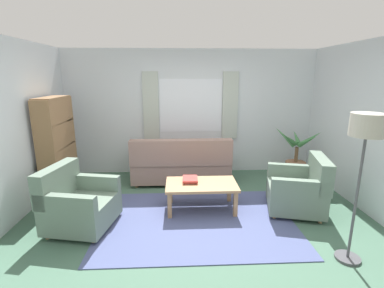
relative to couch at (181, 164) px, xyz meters
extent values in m
plane|color=#476B56|center=(0.22, -1.56, -0.37)|extent=(6.24, 6.24, 0.00)
cube|color=silver|center=(0.22, 0.70, 0.93)|extent=(5.32, 0.12, 2.60)
cube|color=white|center=(0.22, 0.64, 1.08)|extent=(1.30, 0.01, 1.10)
cube|color=#B2BCB2|center=(-0.61, 0.61, 1.08)|extent=(0.32, 0.06, 1.40)
cube|color=#B2BCB2|center=(1.05, 0.61, 1.08)|extent=(0.32, 0.06, 1.40)
cube|color=#4C5684|center=(0.22, -1.56, -0.36)|extent=(2.76, 1.99, 0.01)
cube|color=gray|center=(0.00, 0.07, -0.12)|extent=(1.90, 0.80, 0.38)
cube|color=gray|center=(0.00, -0.25, 0.31)|extent=(1.90, 0.20, 0.48)
cube|color=gray|center=(0.87, 0.07, 0.19)|extent=(0.16, 0.80, 0.24)
cube|color=gray|center=(-0.87, 0.07, 0.19)|extent=(0.16, 0.80, 0.24)
cylinder|color=#A87F56|center=(0.85, 0.37, -0.34)|extent=(0.06, 0.06, 0.06)
cylinder|color=#A87F56|center=(-0.85, 0.37, -0.34)|extent=(0.06, 0.06, 0.06)
cylinder|color=#A87F56|center=(0.85, -0.23, -0.34)|extent=(0.06, 0.06, 0.06)
cylinder|color=#A87F56|center=(-0.85, -0.23, -0.34)|extent=(0.06, 0.06, 0.06)
cube|color=slate|center=(-1.38, -1.64, -0.13)|extent=(0.95, 0.98, 0.36)
cube|color=slate|center=(-1.71, -1.58, 0.28)|extent=(0.34, 0.86, 0.46)
cube|color=slate|center=(-1.46, -2.00, 0.16)|extent=(0.81, 0.27, 0.22)
cube|color=slate|center=(-1.31, -1.29, 0.16)|extent=(0.81, 0.27, 0.22)
cylinder|color=#A87F56|center=(-1.14, -2.04, -0.34)|extent=(0.05, 0.05, 0.06)
cylinder|color=#A87F56|center=(-1.00, -1.37, -0.34)|extent=(0.05, 0.05, 0.06)
cylinder|color=#A87F56|center=(-1.77, -1.92, -0.34)|extent=(0.05, 0.05, 0.06)
cylinder|color=#A87F56|center=(-1.63, -1.25, -0.34)|extent=(0.05, 0.05, 0.06)
cube|color=slate|center=(1.75, -1.29, -0.13)|extent=(0.98, 1.01, 0.36)
cube|color=slate|center=(2.07, -1.37, 0.28)|extent=(0.38, 0.86, 0.46)
cube|color=slate|center=(1.84, -0.94, 0.16)|extent=(0.81, 0.31, 0.22)
cube|color=slate|center=(1.67, -1.64, 0.16)|extent=(0.81, 0.31, 0.22)
cylinder|color=#A87F56|center=(1.52, -0.88, -0.34)|extent=(0.05, 0.05, 0.06)
cylinder|color=#A87F56|center=(1.36, -1.54, -0.34)|extent=(0.05, 0.05, 0.06)
cylinder|color=#A87F56|center=(2.14, -1.04, -0.34)|extent=(0.05, 0.05, 0.06)
cylinder|color=#A87F56|center=(1.98, -1.70, -0.34)|extent=(0.05, 0.05, 0.06)
cube|color=#A87F56|center=(0.30, -1.19, 0.05)|extent=(1.10, 0.64, 0.04)
cube|color=#A87F56|center=(-0.19, -1.45, -0.17)|extent=(0.06, 0.06, 0.40)
cube|color=#A87F56|center=(0.79, -1.45, -0.17)|extent=(0.06, 0.06, 0.40)
cube|color=#A87F56|center=(-0.19, -0.93, -0.17)|extent=(0.06, 0.06, 0.40)
cube|color=#A87F56|center=(0.79, -0.93, -0.17)|extent=(0.06, 0.06, 0.40)
cube|color=#B23833|center=(0.12, -1.10, 0.08)|extent=(0.21, 0.27, 0.02)
cube|color=#B23833|center=(0.13, -1.10, 0.11)|extent=(0.24, 0.30, 0.03)
cylinder|color=#9E6B4C|center=(2.35, 0.11, -0.20)|extent=(0.40, 0.40, 0.34)
cylinder|color=brown|center=(2.35, 0.11, 0.13)|extent=(0.07, 0.07, 0.31)
cone|color=#47894C|center=(2.60, 0.11, 0.46)|extent=(0.48, 0.11, 0.35)
cone|color=#47894C|center=(2.41, 0.33, 0.45)|extent=(0.18, 0.46, 0.30)
cone|color=#47894C|center=(2.15, 0.29, 0.47)|extent=(0.40, 0.40, 0.43)
cone|color=#47894C|center=(2.10, -0.05, 0.50)|extent=(0.51, 0.44, 0.39)
cone|color=#47894C|center=(2.43, -0.15, 0.48)|extent=(0.20, 0.53, 0.39)
cube|color=olive|center=(-2.16, 0.03, 0.48)|extent=(0.30, 0.04, 1.70)
cube|color=olive|center=(-2.16, -0.87, 0.48)|extent=(0.30, 0.04, 1.70)
cube|color=olive|center=(-2.02, -0.42, 0.48)|extent=(0.02, 0.90, 1.70)
cube|color=olive|center=(-2.16, -0.42, -0.36)|extent=(0.30, 0.86, 0.02)
cube|color=olive|center=(-2.16, -0.42, 0.07)|extent=(0.30, 0.86, 0.02)
cube|color=olive|center=(-2.16, -0.42, 0.49)|extent=(0.30, 0.86, 0.02)
cube|color=olive|center=(-2.16, -0.42, 0.92)|extent=(0.30, 0.86, 0.02)
cube|color=olive|center=(-2.16, -0.42, 1.34)|extent=(0.30, 0.86, 0.02)
cube|color=#2D2D33|center=(-2.16, -0.06, 0.61)|extent=(0.25, 0.06, 0.21)
cube|color=#5B8E93|center=(-2.16, -0.14, 0.62)|extent=(0.23, 0.08, 0.24)
cube|color=gold|center=(-2.16, -0.22, 0.61)|extent=(0.28, 0.05, 0.22)
cube|color=#2D2D33|center=(-2.16, -0.29, 0.60)|extent=(0.27, 0.08, 0.19)
cube|color=#2D2D33|center=(-2.16, -0.39, 0.60)|extent=(0.27, 0.08, 0.20)
cube|color=beige|center=(-2.16, -0.47, 0.65)|extent=(0.23, 0.06, 0.29)
cube|color=#7F478C|center=(-2.16, -0.54, 0.61)|extent=(0.27, 0.07, 0.21)
cylinder|color=#4C4C51|center=(1.89, -2.51, -0.35)|extent=(0.28, 0.28, 0.03)
cylinder|color=#4C4C51|center=(1.89, -2.51, 0.37)|extent=(0.03, 0.03, 1.42)
cylinder|color=#B2AD9E|center=(1.89, -2.51, 1.21)|extent=(0.34, 0.34, 0.24)
camera|label=1|loc=(-0.05, -5.23, 1.70)|focal=26.07mm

